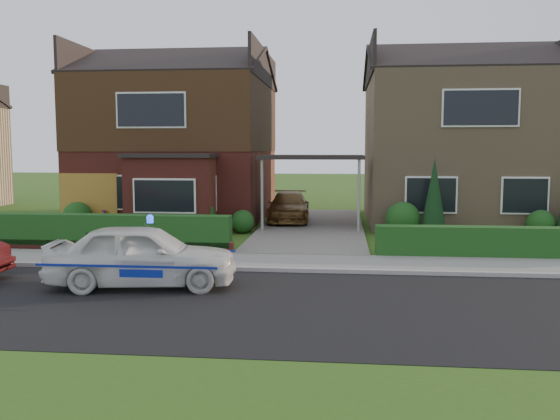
# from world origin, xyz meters

# --- Properties ---
(ground) EXTENTS (120.00, 120.00, 0.00)m
(ground) POSITION_xyz_m (0.00, 0.00, 0.00)
(ground) COLOR #275215
(ground) RESTS_ON ground
(road) EXTENTS (60.00, 6.00, 0.02)m
(road) POSITION_xyz_m (0.00, 0.00, 0.00)
(road) COLOR black
(road) RESTS_ON ground
(kerb) EXTENTS (60.00, 0.16, 0.12)m
(kerb) POSITION_xyz_m (0.00, 3.05, 0.06)
(kerb) COLOR #9E9993
(kerb) RESTS_ON ground
(sidewalk) EXTENTS (60.00, 2.00, 0.10)m
(sidewalk) POSITION_xyz_m (0.00, 4.10, 0.05)
(sidewalk) COLOR slate
(sidewalk) RESTS_ON ground
(driveway) EXTENTS (3.80, 12.00, 0.12)m
(driveway) POSITION_xyz_m (0.00, 11.00, 0.06)
(driveway) COLOR #666059
(driveway) RESTS_ON ground
(house_left) EXTENTS (7.50, 9.53, 7.25)m
(house_left) POSITION_xyz_m (-5.78, 13.90, 3.81)
(house_left) COLOR maroon
(house_left) RESTS_ON ground
(house_right) EXTENTS (7.50, 8.06, 7.25)m
(house_right) POSITION_xyz_m (5.80, 13.99, 3.66)
(house_right) COLOR #977B5C
(house_right) RESTS_ON ground
(carport_link) EXTENTS (3.80, 3.00, 2.77)m
(carport_link) POSITION_xyz_m (0.00, 10.95, 2.66)
(carport_link) COLOR black
(carport_link) RESTS_ON ground
(garage_door) EXTENTS (2.20, 0.10, 2.10)m
(garage_door) POSITION_xyz_m (-8.25, 9.96, 1.05)
(garage_door) COLOR #986521
(garage_door) RESTS_ON ground
(dwarf_wall) EXTENTS (7.70, 0.25, 0.36)m
(dwarf_wall) POSITION_xyz_m (-5.80, 5.30, 0.18)
(dwarf_wall) COLOR maroon
(dwarf_wall) RESTS_ON ground
(hedge_left) EXTENTS (7.50, 0.55, 0.90)m
(hedge_left) POSITION_xyz_m (-5.80, 5.45, 0.00)
(hedge_left) COLOR #133D17
(hedge_left) RESTS_ON ground
(hedge_right) EXTENTS (7.50, 0.55, 0.80)m
(hedge_right) POSITION_xyz_m (5.80, 5.35, 0.00)
(hedge_right) COLOR #133D17
(hedge_right) RESTS_ON ground
(shrub_left_far) EXTENTS (1.08, 1.08, 1.08)m
(shrub_left_far) POSITION_xyz_m (-8.50, 9.50, 0.54)
(shrub_left_far) COLOR #133D17
(shrub_left_far) RESTS_ON ground
(shrub_left_mid) EXTENTS (1.32, 1.32, 1.32)m
(shrub_left_mid) POSITION_xyz_m (-4.00, 9.30, 0.66)
(shrub_left_mid) COLOR #133D17
(shrub_left_mid) RESTS_ON ground
(shrub_left_near) EXTENTS (0.84, 0.84, 0.84)m
(shrub_left_near) POSITION_xyz_m (-2.40, 9.60, 0.42)
(shrub_left_near) COLOR #133D17
(shrub_left_near) RESTS_ON ground
(shrub_right_near) EXTENTS (1.20, 1.20, 1.20)m
(shrub_right_near) POSITION_xyz_m (3.20, 9.40, 0.60)
(shrub_right_near) COLOR #133D17
(shrub_right_near) RESTS_ON ground
(shrub_right_mid) EXTENTS (0.96, 0.96, 0.96)m
(shrub_right_mid) POSITION_xyz_m (7.80, 9.50, 0.48)
(shrub_right_mid) COLOR #133D17
(shrub_right_mid) RESTS_ON ground
(conifer_a) EXTENTS (0.90, 0.90, 2.60)m
(conifer_a) POSITION_xyz_m (4.20, 9.20, 1.30)
(conifer_a) COLOR black
(conifer_a) RESTS_ON ground
(police_car) EXTENTS (3.74, 4.25, 1.55)m
(police_car) POSITION_xyz_m (-3.19, 1.20, 0.69)
(police_car) COLOR silver
(police_car) RESTS_ON ground
(driveway_car) EXTENTS (1.81, 4.03, 1.15)m
(driveway_car) POSITION_xyz_m (-1.00, 12.43, 0.69)
(driveway_car) COLOR brown
(driveway_car) RESTS_ON driveway
(potted_plant_a) EXTENTS (0.49, 0.37, 0.86)m
(potted_plant_a) POSITION_xyz_m (-5.28, 9.00, 0.43)
(potted_plant_a) COLOR gray
(potted_plant_a) RESTS_ON ground
(potted_plant_b) EXTENTS (0.53, 0.48, 0.82)m
(potted_plant_b) POSITION_xyz_m (-4.64, 9.00, 0.41)
(potted_plant_b) COLOR gray
(potted_plant_b) RESTS_ON ground
(potted_plant_c) EXTENTS (0.52, 0.52, 0.84)m
(potted_plant_c) POSITION_xyz_m (-7.19, 9.00, 0.42)
(potted_plant_c) COLOR gray
(potted_plant_c) RESTS_ON ground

